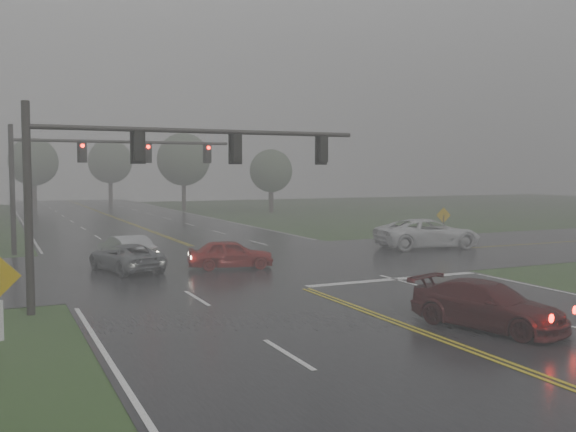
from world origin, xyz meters
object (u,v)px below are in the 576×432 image
sedan_maroon (487,328)px  car_grey (126,271)px  sedan_silver (126,264)px  pickup_white (428,248)px  sedan_red (231,269)px  signal_gantry_far (85,164)px  signal_gantry_near (142,166)px

sedan_maroon → car_grey: bearing=97.6°
sedan_silver → pickup_white: size_ratio=0.69×
sedan_silver → car_grey: size_ratio=0.96×
sedan_red → pickup_white: bearing=-66.4°
pickup_white → signal_gantry_far: bearing=76.8°
sedan_maroon → pickup_white: 20.19m
sedan_red → pickup_white: 13.99m
pickup_white → signal_gantry_far: size_ratio=0.50×
sedan_maroon → sedan_red: sedan_red is taller
sedan_maroon → car_grey: sedan_maroon is taller
sedan_silver → pickup_white: 18.05m
sedan_maroon → car_grey: 17.48m
sedan_red → car_grey: sedan_red is taller
sedan_maroon → car_grey: size_ratio=1.03×
sedan_maroon → sedan_red: bearing=83.1°
signal_gantry_near → pickup_white: bearing=25.8°
signal_gantry_near → signal_gantry_far: (0.23, 16.53, 0.25)m
sedan_maroon → pickup_white: pickup_white is taller
sedan_maroon → sedan_silver: 19.47m
pickup_white → signal_gantry_near: bearing=123.2°
pickup_white → car_grey: bearing=101.9°
sedan_silver → car_grey: 2.44m
sedan_red → signal_gantry_far: (-5.38, 9.93, 5.13)m
sedan_maroon → signal_gantry_near: signal_gantry_near is taller
pickup_white → signal_gantry_far: signal_gantry_far is taller
car_grey → sedan_red: bearing=149.7°
sedan_red → sedan_silver: sedan_silver is taller
sedan_red → signal_gantry_near: size_ratio=0.34×
sedan_silver → sedan_red: bearing=129.1°
sedan_red → signal_gantry_far: signal_gantry_far is taller
pickup_white → signal_gantry_far: (-19.11, 7.20, 5.13)m
sedan_red → sedan_silver: bearing=61.6°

